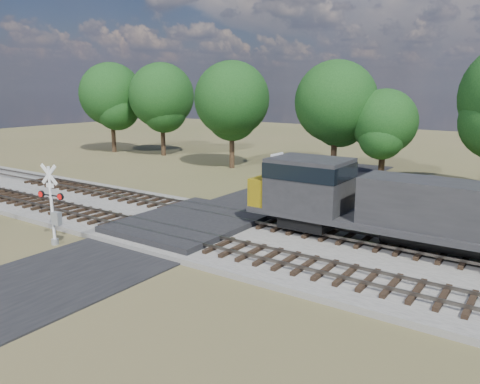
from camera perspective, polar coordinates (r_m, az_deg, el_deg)
The scene contains 10 objects.
ground at distance 28.65m, azimuth -6.53°, elevation -4.64°, with size 160.00×160.00×0.00m, color #4E502A.
ballast_bed at distance 24.03m, azimuth 12.81°, elevation -7.93°, with size 140.00×10.00×0.30m, color gray.
road at distance 28.64m, azimuth -6.53°, elevation -4.56°, with size 7.00×60.00×0.08m, color black.
crossing_panel at distance 28.92m, azimuth -5.90°, elevation -3.81°, with size 7.00×9.00×0.62m, color #262628.
track_near at distance 25.15m, azimuth -4.14°, elevation -6.07°, with size 140.00×2.60×0.33m.
track_far at distance 29.04m, azimuth 2.03°, elevation -3.47°, with size 140.00×2.60×0.33m.
crossing_signal_near at distance 27.31m, azimuth -21.78°, elevation -2.26°, with size 1.81×0.43×4.50m.
crossing_signal_far at distance 32.82m, azimuth 6.95°, elevation 0.42°, with size 1.53×0.35×3.79m.
equipment_shed at distance 31.39m, azimuth 23.31°, elevation -1.43°, with size 5.08×5.08×2.76m.
treeline at distance 44.81m, azimuth 11.86°, elevation 10.64°, with size 83.70×12.63×11.99m.
Camera 1 is at (18.06, -20.56, 8.45)m, focal length 35.00 mm.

